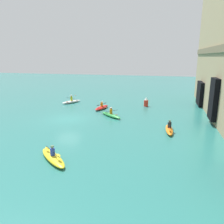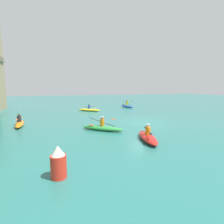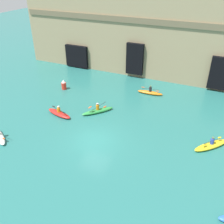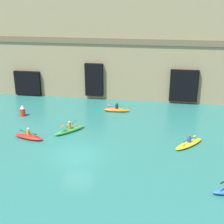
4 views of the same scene
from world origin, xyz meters
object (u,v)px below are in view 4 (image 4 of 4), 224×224
(kayak_orange, at_px, (117,110))
(kayak_green, at_px, (70,130))
(kayak_yellow, at_px, (189,144))
(marker_buoy, at_px, (23,111))
(kayak_red, at_px, (29,136))

(kayak_orange, distance_m, kayak_green, 7.51)
(kayak_yellow, bearing_deg, marker_buoy, 117.17)
(kayak_green, bearing_deg, kayak_yellow, -55.43)
(kayak_orange, relative_size, kayak_yellow, 0.96)
(kayak_orange, distance_m, kayak_red, 11.21)
(marker_buoy, bearing_deg, kayak_yellow, -14.13)
(kayak_orange, height_order, kayak_yellow, kayak_orange)
(kayak_yellow, xyz_separation_m, marker_buoy, (-18.02, 4.54, 0.39))
(kayak_yellow, distance_m, kayak_red, 14.95)
(kayak_orange, bearing_deg, marker_buoy, -166.66)
(kayak_green, bearing_deg, marker_buoy, 102.39)
(marker_buoy, bearing_deg, kayak_orange, 16.74)
(kayak_green, bearing_deg, kayak_red, 162.02)
(kayak_yellow, bearing_deg, kayak_red, 135.12)
(kayak_red, bearing_deg, kayak_green, -134.94)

